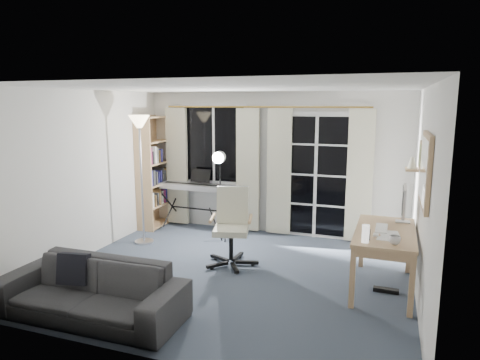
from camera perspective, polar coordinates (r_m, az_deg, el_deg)
name	(u,v)px	position (r m, az deg, el deg)	size (l,w,h in m)	color
floor	(231,275)	(5.75, -1.20, -12.50)	(4.50, 4.00, 0.02)	#363D4F
window	(215,144)	(7.56, -3.42, 4.80)	(1.20, 0.08, 1.40)	white
french_door	(316,176)	(7.13, 10.09, 0.47)	(1.32, 0.09, 2.11)	white
curtains	(262,170)	(7.22, 3.02, 1.30)	(3.60, 0.07, 2.13)	gold
bookshelf	(154,174)	(7.88, -11.35, 0.80)	(0.33, 0.93, 2.00)	tan
torchiere_lamp	(140,141)	(6.79, -13.20, 5.07)	(0.33, 0.33, 2.03)	#B2B2B7
keyboard_piano	(198,188)	(7.50, -5.64, -1.02)	(1.39, 0.71, 1.00)	black
studio_light	(219,168)	(6.77, -2.78, 1.63)	(0.29, 0.30, 1.50)	black
office_chair	(232,219)	(5.96, -1.07, -5.21)	(0.74, 0.72, 1.07)	black
desk	(385,238)	(5.40, 18.77, -7.30)	(0.70, 1.36, 0.73)	tan
monitor	(404,201)	(5.75, 21.01, -2.63)	(0.18, 0.52, 0.46)	silver
desk_clutter	(378,249)	(5.20, 17.98, -8.68)	(0.43, 0.82, 0.92)	white
mug	(395,239)	(4.88, 19.95, -7.41)	(0.12, 0.09, 0.12)	silver
wall_mirror	(425,170)	(4.67, 23.48, 1.23)	(0.04, 0.94, 0.74)	tan
framed_print	(421,155)	(5.56, 22.99, 3.09)	(0.03, 0.42, 0.32)	tan
wall_shelf	(412,165)	(6.07, 21.96, 1.87)	(0.16, 0.30, 0.18)	tan
sofa	(90,282)	(4.81, -19.37, -12.67)	(1.98, 0.60, 0.77)	#29292B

